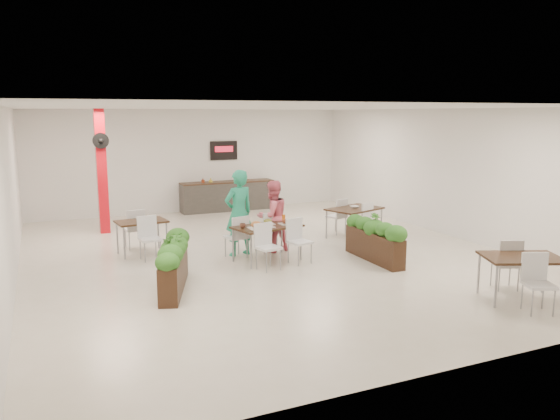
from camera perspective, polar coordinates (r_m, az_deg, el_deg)
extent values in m
plane|color=beige|center=(12.11, -1.43, -4.67)|extent=(12.00, 12.00, 0.00)
cube|color=white|center=(17.47, -9.05, 5.09)|extent=(10.00, 0.10, 3.20)
cube|color=white|center=(6.75, 18.48, -3.16)|extent=(10.00, 0.10, 3.20)
cube|color=white|center=(10.94, -26.45, 1.22)|extent=(0.10, 12.00, 3.20)
cube|color=white|center=(14.46, 17.20, 3.75)|extent=(0.10, 12.00, 3.20)
cube|color=white|center=(11.71, -1.50, 10.65)|extent=(10.00, 12.00, 0.04)
cube|color=red|center=(14.77, -18.13, 3.82)|extent=(0.25, 0.25, 3.20)
cylinder|color=black|center=(14.53, -18.23, 6.89)|extent=(0.40, 0.06, 0.40)
sphere|color=black|center=(14.50, -18.21, 6.88)|extent=(0.12, 0.12, 0.12)
cube|color=#33302D|center=(17.56, -5.50, 1.42)|extent=(3.00, 0.60, 0.90)
cube|color=black|center=(17.50, -5.53, 2.94)|extent=(3.00, 0.62, 0.04)
cube|color=black|center=(17.70, -5.90, 6.20)|extent=(0.90, 0.04, 0.60)
cube|color=red|center=(17.66, -5.87, 6.36)|extent=(0.60, 0.02, 0.18)
imported|color=maroon|center=(17.25, -8.06, 3.17)|extent=(0.09, 0.09, 0.19)
imported|color=gold|center=(17.32, -7.26, 3.18)|extent=(0.13, 0.13, 0.17)
cube|color=black|center=(11.49, -1.35, -1.74)|extent=(1.54, 1.09, 0.04)
cylinder|color=gray|center=(10.95, -3.03, -4.37)|extent=(0.04, 0.04, 0.71)
cylinder|color=gray|center=(11.69, 2.19, -3.43)|extent=(0.04, 0.04, 0.71)
cylinder|color=gray|center=(11.50, -4.93, -3.68)|extent=(0.04, 0.04, 0.71)
cylinder|color=gray|center=(12.21, 0.18, -2.83)|extent=(0.04, 0.04, 0.71)
cube|color=white|center=(11.82, -4.62, -2.83)|extent=(0.50, 0.50, 0.05)
cube|color=white|center=(11.61, -4.13, -1.79)|extent=(0.42, 0.13, 0.45)
cylinder|color=gray|center=(12.10, -4.35, -3.66)|extent=(0.02, 0.02, 0.43)
cylinder|color=gray|center=(11.93, -5.73, -3.89)|extent=(0.02, 0.02, 0.43)
cylinder|color=gray|center=(11.82, -3.46, -3.98)|extent=(0.02, 0.02, 0.43)
cylinder|color=gray|center=(11.65, -4.86, -4.21)|extent=(0.02, 0.02, 0.43)
cube|color=white|center=(12.25, -1.45, -2.33)|extent=(0.50, 0.50, 0.05)
cube|color=white|center=(12.05, -0.93, -1.33)|extent=(0.42, 0.13, 0.45)
cylinder|color=gray|center=(12.54, -1.27, -3.15)|extent=(0.02, 0.02, 0.43)
cylinder|color=gray|center=(12.35, -2.55, -3.36)|extent=(0.02, 0.02, 0.43)
cylinder|color=gray|center=(12.27, -0.34, -3.44)|extent=(0.02, 0.02, 0.43)
cylinder|color=gray|center=(12.08, -1.64, -3.66)|extent=(0.02, 0.02, 0.43)
cube|color=white|center=(10.85, -1.21, -3.97)|extent=(0.50, 0.50, 0.05)
cube|color=white|center=(10.94, -1.80, -2.50)|extent=(0.42, 0.13, 0.45)
cylinder|color=gray|center=(10.68, -1.42, -5.50)|extent=(0.02, 0.02, 0.43)
cylinder|color=gray|center=(10.87, 0.05, -5.21)|extent=(0.02, 0.02, 0.43)
cylinder|color=gray|center=(10.95, -2.46, -5.12)|extent=(0.02, 0.02, 0.43)
cylinder|color=gray|center=(11.14, -1.01, -4.84)|extent=(0.02, 0.02, 0.43)
cube|color=white|center=(11.32, 2.08, -3.38)|extent=(0.50, 0.50, 0.05)
cube|color=white|center=(11.41, 1.49, -1.98)|extent=(0.42, 0.13, 0.45)
cylinder|color=gray|center=(11.15, 1.94, -4.84)|extent=(0.02, 0.02, 0.43)
cylinder|color=gray|center=(11.36, 3.28, -4.57)|extent=(0.02, 0.02, 0.43)
cylinder|color=gray|center=(11.40, 0.87, -4.49)|extent=(0.02, 0.02, 0.43)
cylinder|color=gray|center=(11.61, 2.20, -4.23)|extent=(0.02, 0.02, 0.43)
cube|color=white|center=(11.21, -2.51, -1.91)|extent=(0.36, 0.36, 0.01)
ellipsoid|color=#9C5627|center=(11.19, -2.51, -1.54)|extent=(0.22, 0.22, 0.13)
cube|color=white|center=(11.64, -1.29, -1.45)|extent=(0.31, 0.31, 0.01)
ellipsoid|color=orange|center=(11.62, -1.29, -1.15)|extent=(0.18, 0.18, 0.11)
cube|color=white|center=(11.62, 0.60, -1.46)|extent=(0.31, 0.31, 0.01)
ellipsoid|color=#4E1D0F|center=(11.61, 0.60, -1.19)|extent=(0.16, 0.16, 0.10)
cube|color=white|center=(11.31, -1.02, -1.79)|extent=(0.22, 0.22, 0.01)
ellipsoid|color=white|center=(11.30, -1.02, -1.57)|extent=(0.12, 0.12, 0.07)
cylinder|color=orange|center=(11.91, 0.38, -0.85)|extent=(0.07, 0.07, 0.15)
imported|color=brown|center=(11.25, -3.92, -1.66)|extent=(0.12, 0.12, 0.10)
imported|color=#249C72|center=(11.90, -4.33, -0.30)|extent=(0.77, 0.59, 1.89)
imported|color=#FC7086|center=(12.21, -0.79, -0.66)|extent=(0.90, 0.77, 1.61)
cube|color=black|center=(9.84, -11.03, -6.42)|extent=(0.94, 1.92, 0.64)
ellipsoid|color=#1F5819|center=(8.95, -11.68, -5.19)|extent=(0.40, 0.40, 0.32)
ellipsoid|color=#1F5819|center=(9.34, -11.39, -4.54)|extent=(0.40, 0.40, 0.32)
ellipsoid|color=#1F5819|center=(9.73, -11.11, -3.94)|extent=(0.40, 0.40, 0.32)
ellipsoid|color=#1F5819|center=(10.12, -10.86, -3.38)|extent=(0.40, 0.40, 0.32)
ellipsoid|color=#1F5819|center=(10.51, -10.63, -2.87)|extent=(0.40, 0.40, 0.32)
imported|color=#1F5819|center=(9.71, -11.13, -3.44)|extent=(0.37, 0.32, 0.42)
cube|color=black|center=(11.73, 9.79, -3.74)|extent=(0.34, 1.86, 0.62)
ellipsoid|color=#1F5819|center=(11.01, 12.04, -2.44)|extent=(0.40, 0.40, 0.32)
ellipsoid|color=#1F5819|center=(11.32, 10.92, -2.06)|extent=(0.40, 0.40, 0.32)
ellipsoid|color=#1F5819|center=(11.64, 9.85, -1.69)|extent=(0.40, 0.40, 0.32)
ellipsoid|color=#1F5819|center=(11.96, 8.85, -1.35)|extent=(0.40, 0.40, 0.32)
ellipsoid|color=#1F5819|center=(12.29, 7.89, -1.02)|extent=(0.40, 0.40, 0.32)
imported|color=#1F5819|center=(11.62, 9.87, -1.30)|extent=(0.23, 0.23, 0.40)
cube|color=black|center=(12.40, -14.29, -1.17)|extent=(1.13, 0.82, 0.04)
cylinder|color=gray|center=(12.08, -15.96, -3.37)|extent=(0.04, 0.04, 0.71)
cylinder|color=gray|center=(12.34, -11.74, -2.91)|extent=(0.04, 0.04, 0.71)
cylinder|color=gray|center=(12.64, -16.64, -2.82)|extent=(0.04, 0.04, 0.71)
cylinder|color=gray|center=(12.88, -12.58, -2.39)|extent=(0.04, 0.04, 0.71)
cube|color=white|center=(13.02, -14.98, -1.93)|extent=(0.46, 0.46, 0.05)
cube|color=white|center=(12.79, -14.80, -0.99)|extent=(0.42, 0.09, 0.45)
cylinder|color=gray|center=(13.28, -14.43, -2.72)|extent=(0.02, 0.02, 0.43)
cylinder|color=gray|center=(13.19, -15.85, -2.87)|extent=(0.02, 0.02, 0.43)
cylinder|color=gray|center=(12.96, -14.01, -3.01)|extent=(0.02, 0.02, 0.43)
cylinder|color=gray|center=(12.87, -15.46, -3.17)|extent=(0.02, 0.02, 0.43)
cube|color=white|center=(11.89, -13.42, -2.99)|extent=(0.46, 0.46, 0.05)
cube|color=white|center=(12.02, -13.74, -1.65)|extent=(0.42, 0.09, 0.45)
cylinder|color=gray|center=(11.74, -13.92, -4.36)|extent=(0.02, 0.02, 0.43)
cylinder|color=gray|center=(11.84, -12.34, -4.18)|extent=(0.02, 0.02, 0.43)
cylinder|color=gray|center=(12.06, -14.39, -4.00)|extent=(0.02, 0.02, 0.43)
cylinder|color=gray|center=(12.15, -12.85, -3.83)|extent=(0.02, 0.02, 0.43)
imported|color=white|center=(12.39, -14.30, -0.96)|extent=(0.22, 0.22, 0.05)
cube|color=black|center=(13.74, 7.79, 0.13)|extent=(1.55, 1.27, 0.04)
cylinder|color=gray|center=(13.11, 7.36, -2.01)|extent=(0.04, 0.04, 0.71)
cylinder|color=gray|center=(14.05, 10.54, -1.29)|extent=(0.04, 0.04, 0.71)
cylinder|color=gray|center=(13.60, 4.88, -1.52)|extent=(0.04, 0.04, 0.71)
cylinder|color=gray|center=(14.51, 8.11, -0.86)|extent=(0.04, 0.04, 0.71)
cube|color=white|center=(14.17, 5.89, -0.68)|extent=(0.53, 0.53, 0.05)
cube|color=white|center=(14.00, 6.49, 0.22)|extent=(0.41, 0.17, 0.45)
cylinder|color=gray|center=(14.45, 5.82, -1.42)|extent=(0.02, 0.02, 0.43)
cylinder|color=gray|center=(14.20, 4.91, -1.60)|extent=(0.02, 0.02, 0.43)
cylinder|color=gray|center=(14.23, 6.84, -1.61)|extent=(0.02, 0.02, 0.43)
cylinder|color=gray|center=(13.98, 5.94, -1.81)|extent=(0.02, 0.02, 0.43)
cube|color=white|center=(13.43, 9.74, -1.38)|extent=(0.53, 0.53, 0.05)
cube|color=white|center=(13.49, 9.13, -0.22)|extent=(0.41, 0.17, 0.45)
cylinder|color=gray|center=(13.24, 9.84, -2.58)|extent=(0.02, 0.02, 0.43)
cylinder|color=gray|center=(13.51, 10.72, -2.36)|extent=(0.02, 0.02, 0.43)
cylinder|color=gray|center=(13.44, 8.69, -2.35)|extent=(0.02, 0.02, 0.43)
cylinder|color=gray|center=(13.71, 9.58, -2.14)|extent=(0.02, 0.02, 0.43)
imported|color=white|center=(13.73, 7.79, 0.32)|extent=(0.22, 0.22, 0.05)
cube|color=black|center=(9.90, 24.00, -4.56)|extent=(1.48, 1.25, 0.04)
cylinder|color=gray|center=(9.46, 21.64, -7.43)|extent=(0.04, 0.04, 0.71)
cylinder|color=gray|center=(10.09, 20.05, -6.24)|extent=(0.04, 0.04, 0.71)
cylinder|color=gray|center=(10.56, 25.82, -5.94)|extent=(0.04, 0.04, 0.71)
cube|color=white|center=(10.50, 22.50, -5.24)|extent=(0.55, 0.55, 0.05)
cube|color=white|center=(10.27, 23.02, -4.16)|extent=(0.40, 0.20, 0.45)
cylinder|color=gray|center=(10.78, 22.88, -6.18)|extent=(0.02, 0.02, 0.43)
cylinder|color=gray|center=(10.64, 21.20, -6.26)|extent=(0.02, 0.02, 0.43)
cylinder|color=gray|center=(10.48, 23.64, -6.68)|extent=(0.02, 0.02, 0.43)
cylinder|color=gray|center=(10.34, 21.92, -6.78)|extent=(0.02, 0.02, 0.43)
cube|color=white|center=(9.46, 25.43, -7.10)|extent=(0.55, 0.55, 0.05)
cube|color=white|center=(9.55, 25.04, -5.34)|extent=(0.40, 0.20, 0.45)
cylinder|color=gray|center=(9.31, 24.85, -8.84)|extent=(0.02, 0.02, 0.43)
cylinder|color=gray|center=(9.46, 26.72, -8.69)|extent=(0.02, 0.02, 0.43)
cylinder|color=gray|center=(9.60, 23.96, -8.21)|extent=(0.02, 0.02, 0.43)
cylinder|color=gray|center=(9.75, 25.78, -8.08)|extent=(0.02, 0.02, 0.43)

